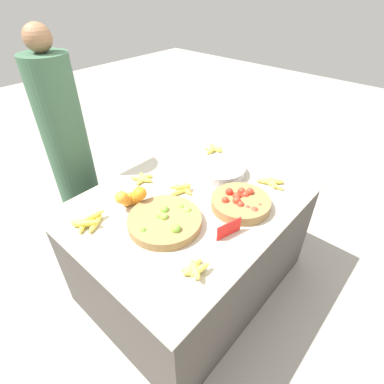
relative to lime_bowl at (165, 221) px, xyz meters
name	(u,v)px	position (x,y,z in m)	size (l,w,h in m)	color
ground_plane	(192,279)	(0.27, 0.05, -0.82)	(12.00, 12.00, 0.00)	#A39E93
market_table	(192,243)	(0.27, 0.05, -0.42)	(1.48, 1.11, 0.79)	#4C4742
lime_bowl	(165,221)	(0.00, 0.00, 0.00)	(0.41, 0.41, 0.09)	olive
tomato_basket	(241,202)	(0.40, -0.22, 0.01)	(0.35, 0.35, 0.10)	olive
orange_pile	(131,198)	(-0.01, 0.27, 0.03)	(0.17, 0.15, 0.14)	orange
metal_bowl	(221,170)	(0.61, 0.08, 0.00)	(0.34, 0.34, 0.07)	#B7B7BF
price_sign	(229,229)	(0.16, -0.31, 0.02)	(0.15, 0.05, 0.09)	red
banana_bunch_front_left	(142,178)	(0.20, 0.42, -0.01)	(0.15, 0.16, 0.03)	#EFDB4C
banana_bunch_back_center	(195,269)	(-0.14, -0.34, 0.00)	(0.13, 0.13, 0.06)	#EFDB4C
banana_bunch_front_right	(213,149)	(0.83, 0.32, -0.01)	(0.16, 0.16, 0.03)	#EFDB4C
banana_bunch_middle_left	(182,189)	(0.28, 0.14, -0.01)	(0.18, 0.15, 0.06)	#EFDB4C
banana_bunch_front_center	(88,222)	(-0.29, 0.31, -0.01)	(0.19, 0.18, 0.06)	#EFDB4C
banana_bunch_middle_right	(271,182)	(0.73, -0.24, -0.01)	(0.14, 0.20, 0.03)	#EFDB4C
vendor_person	(73,165)	(-0.01, 0.94, -0.02)	(0.29, 0.29, 1.70)	#385B42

